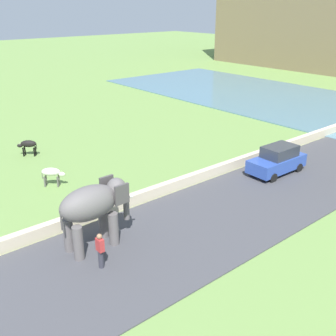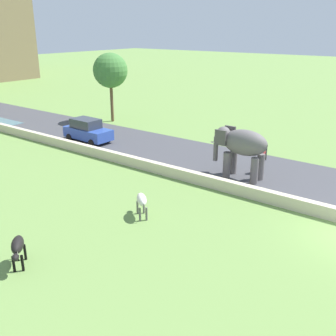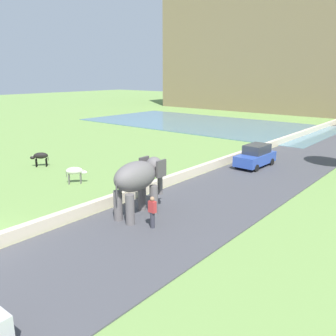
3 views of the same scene
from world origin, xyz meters
TOP-DOWN VIEW (x-y plane):
  - road_surface at (5.00, 20.00)m, footprint 7.00×120.00m
  - barrier_wall at (1.20, 18.00)m, footprint 0.40×110.00m
  - elephant at (3.42, 7.28)m, footprint 1.45×3.47m
  - person_beside_elephant at (4.97, 6.57)m, footprint 0.36×0.22m
  - car_blue at (3.43, 20.42)m, footprint 1.87×4.04m
  - cow_white at (-3.90, 8.62)m, footprint 1.16×1.27m
  - cow_black at (-9.83, 9.57)m, footprint 1.16×1.27m
  - tree_near at (9.68, 23.91)m, footprint 3.15×3.15m

SIDE VIEW (x-z plane):
  - road_surface at x=5.00m, z-range 0.00..0.06m
  - barrier_wall at x=1.20m, z-range 0.00..0.65m
  - cow_white at x=-3.90m, z-range 0.26..1.41m
  - cow_black at x=-9.83m, z-range 0.26..1.41m
  - person_beside_elephant at x=4.97m, z-range 0.06..1.69m
  - car_blue at x=3.43m, z-range 0.00..1.80m
  - elephant at x=3.42m, z-range 0.54..3.53m
  - tree_near at x=9.68m, z-range 1.55..7.85m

